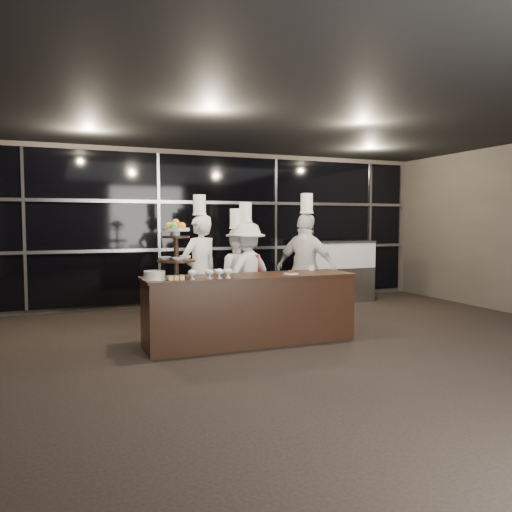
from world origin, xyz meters
name	(u,v)px	position (x,y,z in m)	size (l,w,h in m)	color
room	(362,234)	(0.00, 0.00, 1.50)	(10.00, 10.00, 10.00)	black
window_wall	(219,228)	(0.00, 4.94, 1.50)	(8.60, 0.10, 2.80)	black
buffet_counter	(250,309)	(-0.60, 1.69, 0.47)	(2.84, 0.74, 0.92)	black
display_stand	(176,245)	(-1.60, 1.69, 1.34)	(0.48, 0.48, 0.74)	black
compotes	(212,272)	(-1.20, 1.47, 1.00)	(0.58, 0.11, 0.12)	silver
layer_cake	(155,275)	(-1.89, 1.64, 0.97)	(0.30, 0.30, 0.11)	white
pastry_squares	(176,278)	(-1.65, 1.53, 0.95)	(0.20, 0.13, 0.05)	#FCDB7B
small_plate	(291,273)	(-0.05, 1.59, 0.94)	(0.20, 0.20, 0.05)	white
chef_cup	(312,268)	(0.45, 1.94, 0.96)	(0.08, 0.08, 0.07)	white
display_case	(336,268)	(2.27, 4.30, 0.69)	(1.49, 0.65, 1.24)	#A5A5AA
chef_a	(200,270)	(-0.97, 2.86, 0.89)	(0.75, 0.63, 2.03)	silver
chef_b	(236,276)	(-0.39, 2.86, 0.78)	(0.91, 0.82, 1.83)	white
chef_c	(246,273)	(-0.26, 2.79, 0.82)	(1.21, 1.01, 1.93)	silver
chef_d	(306,268)	(0.64, 2.47, 0.90)	(0.94, 1.10, 2.07)	silver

